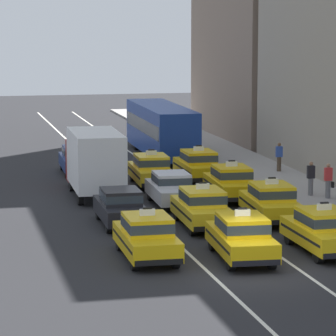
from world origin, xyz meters
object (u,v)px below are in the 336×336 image
at_px(taxi_center_fourth, 151,169).
at_px(taxi_right_third, 231,182).
at_px(taxi_left_nearest, 147,236).
at_px(pedestrian_far_corner, 328,181).
at_px(pedestrian_near_crosswalk, 311,178).
at_px(taxi_right_nearest, 323,230).
at_px(sedan_left_fourth, 77,159).
at_px(box_truck_left_third, 94,160).
at_px(bus_right_fifth, 161,128).
at_px(pedestrian_trailing, 279,157).
at_px(sedan_center_third, 171,188).
at_px(taxi_right_fourth, 198,165).
at_px(taxi_center_nearest, 242,236).
at_px(sedan_left_second, 121,206).
at_px(taxi_right_second, 271,201).
at_px(taxi_center_second, 202,207).

xyz_separation_m(taxi_center_fourth, taxi_right_third, (2.94, -4.76, 0.00)).
height_order(taxi_left_nearest, pedestrian_far_corner, taxi_left_nearest).
bearing_deg(pedestrian_near_crosswalk, taxi_right_nearest, -108.88).
height_order(taxi_left_nearest, sedan_left_fourth, taxi_left_nearest).
bearing_deg(taxi_right_nearest, box_truck_left_third, 115.13).
bearing_deg(taxi_right_third, bus_right_fifth, 89.83).
height_order(box_truck_left_third, pedestrian_trailing, box_truck_left_third).
xyz_separation_m(pedestrian_near_crosswalk, pedestrian_trailing, (1.03, 7.59, -0.03)).
xyz_separation_m(taxi_left_nearest, sedan_center_third, (3.27, 10.00, -0.03)).
distance_m(taxi_right_nearest, taxi_right_fourth, 17.06).
xyz_separation_m(sedan_left_fourth, taxi_right_third, (6.14, -9.77, 0.03)).
distance_m(taxi_left_nearest, pedestrian_near_crosswalk, 14.62).
xyz_separation_m(bus_right_fifth, pedestrian_near_crosswalk, (3.87, -16.11, -0.82)).
xyz_separation_m(taxi_left_nearest, sedan_left_fourth, (0.29, 20.56, -0.03)).
relative_size(taxi_center_nearest, sedan_center_third, 1.07).
height_order(taxi_right_third, pedestrian_trailing, taxi_right_third).
xyz_separation_m(taxi_right_nearest, pedestrian_far_corner, (4.22, 9.86, 0.12)).
distance_m(sedan_left_fourth, taxi_center_nearest, 21.62).
height_order(taxi_right_fourth, pedestrian_near_crosswalk, taxi_right_fourth).
xyz_separation_m(taxi_center_nearest, taxi_right_nearest, (3.30, 0.38, 0.00)).
xyz_separation_m(sedan_left_second, taxi_center_nearest, (3.22, -6.92, 0.03)).
distance_m(sedan_left_fourth, pedestrian_trailing, 11.40).
xyz_separation_m(taxi_right_nearest, taxi_right_fourth, (-0.34, 17.06, 0.00)).
height_order(taxi_right_third, bus_right_fifth, bus_right_fifth).
bearing_deg(box_truck_left_third, pedestrian_near_crosswalk, -16.98).
bearing_deg(taxi_right_second, sedan_left_fourth, 112.83).
bearing_deg(sedan_left_second, taxi_left_nearest, -91.31).
height_order(taxi_right_fourth, pedestrian_far_corner, taxi_right_fourth).
bearing_deg(pedestrian_far_corner, taxi_right_second, -137.21).
distance_m(taxi_left_nearest, taxi_center_nearest, 3.46).
distance_m(taxi_right_nearest, pedestrian_far_corner, 10.73).
relative_size(taxi_center_fourth, pedestrian_far_corner, 2.74).
bearing_deg(sedan_left_second, taxi_right_nearest, -45.07).
distance_m(taxi_center_nearest, pedestrian_trailing, 20.40).
bearing_deg(taxi_center_second, pedestrian_near_crosswalk, 37.84).
bearing_deg(pedestrian_far_corner, taxi_center_nearest, -126.33).
relative_size(taxi_right_second, taxi_right_fourth, 1.02).
relative_size(taxi_right_nearest, pedestrian_trailing, 2.81).
bearing_deg(sedan_left_second, taxi_center_nearest, -65.07).
distance_m(box_truck_left_third, taxi_center_fourth, 4.05).
bearing_deg(taxi_left_nearest, taxi_right_second, 39.46).
xyz_separation_m(taxi_center_fourth, bus_right_fifth, (2.99, 10.88, 0.94)).
distance_m(taxi_right_fourth, pedestrian_far_corner, 8.53).
distance_m(box_truck_left_third, pedestrian_near_crosswalk, 10.70).
bearing_deg(taxi_right_second, sedan_left_second, 174.66).
height_order(taxi_center_second, taxi_right_nearest, same).
relative_size(box_truck_left_third, pedestrian_near_crosswalk, 4.21).
bearing_deg(taxi_right_third, taxi_right_nearest, -88.82).
distance_m(taxi_left_nearest, pedestrian_trailing, 21.22).
bearing_deg(taxi_center_nearest, box_truck_left_third, 102.69).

